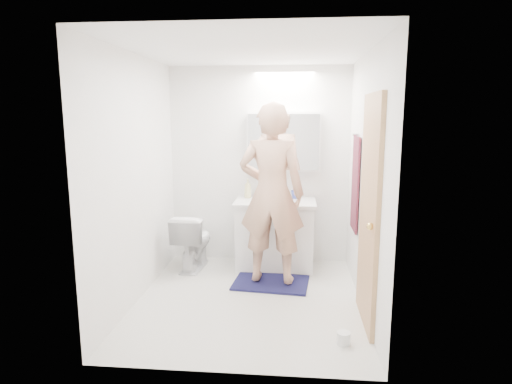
# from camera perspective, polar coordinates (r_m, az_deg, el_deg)

# --- Properties ---
(floor) EXTENTS (2.50, 2.50, 0.00)m
(floor) POSITION_cam_1_polar(r_m,az_deg,el_deg) (4.44, -0.96, -14.04)
(floor) COLOR silver
(floor) RESTS_ON ground
(ceiling) EXTENTS (2.50, 2.50, 0.00)m
(ceiling) POSITION_cam_1_polar(r_m,az_deg,el_deg) (4.09, -1.07, 18.32)
(ceiling) COLOR white
(ceiling) RESTS_ON floor
(wall_back) EXTENTS (2.50, 0.00, 2.50)m
(wall_back) POSITION_cam_1_polar(r_m,az_deg,el_deg) (5.33, 0.43, 3.49)
(wall_back) COLOR white
(wall_back) RESTS_ON floor
(wall_front) EXTENTS (2.50, 0.00, 2.50)m
(wall_front) POSITION_cam_1_polar(r_m,az_deg,el_deg) (2.88, -3.69, -2.31)
(wall_front) COLOR white
(wall_front) RESTS_ON floor
(wall_left) EXTENTS (0.00, 2.50, 2.50)m
(wall_left) POSITION_cam_1_polar(r_m,az_deg,el_deg) (4.35, -15.57, 1.61)
(wall_left) COLOR white
(wall_left) RESTS_ON floor
(wall_right) EXTENTS (0.00, 2.50, 2.50)m
(wall_right) POSITION_cam_1_polar(r_m,az_deg,el_deg) (4.13, 14.36, 1.21)
(wall_right) COLOR white
(wall_right) RESTS_ON floor
(vanity_cabinet) EXTENTS (0.90, 0.55, 0.78)m
(vanity_cabinet) POSITION_cam_1_polar(r_m,az_deg,el_deg) (5.20, 2.52, -5.81)
(vanity_cabinet) COLOR white
(vanity_cabinet) RESTS_ON floor
(countertop) EXTENTS (0.95, 0.58, 0.04)m
(countertop) POSITION_cam_1_polar(r_m,az_deg,el_deg) (5.10, 2.55, -1.38)
(countertop) COLOR silver
(countertop) RESTS_ON vanity_cabinet
(sink_basin) EXTENTS (0.36, 0.36, 0.03)m
(sink_basin) POSITION_cam_1_polar(r_m,az_deg,el_deg) (5.12, 2.57, -0.93)
(sink_basin) COLOR white
(sink_basin) RESTS_ON countertop
(faucet) EXTENTS (0.02, 0.02, 0.16)m
(faucet) POSITION_cam_1_polar(r_m,az_deg,el_deg) (5.29, 2.67, 0.16)
(faucet) COLOR silver
(faucet) RESTS_ON countertop
(medicine_cabinet) EXTENTS (0.88, 0.14, 0.70)m
(medicine_cabinet) POSITION_cam_1_polar(r_m,az_deg,el_deg) (5.21, 3.68, 6.63)
(medicine_cabinet) COLOR white
(medicine_cabinet) RESTS_ON wall_back
(mirror_panel) EXTENTS (0.84, 0.01, 0.66)m
(mirror_panel) POSITION_cam_1_polar(r_m,az_deg,el_deg) (5.14, 3.66, 6.58)
(mirror_panel) COLOR silver
(mirror_panel) RESTS_ON medicine_cabinet
(toilet) EXTENTS (0.43, 0.69, 0.68)m
(toilet) POSITION_cam_1_polar(r_m,az_deg,el_deg) (5.23, -8.33, -6.39)
(toilet) COLOR white
(toilet) RESTS_ON floor
(bath_rug) EXTENTS (0.85, 0.63, 0.02)m
(bath_rug) POSITION_cam_1_polar(r_m,az_deg,el_deg) (4.81, 2.00, -11.90)
(bath_rug) COLOR #141841
(bath_rug) RESTS_ON floor
(person) EXTENTS (0.74, 0.52, 1.90)m
(person) POSITION_cam_1_polar(r_m,az_deg,el_deg) (4.53, 2.07, -0.25)
(person) COLOR tan
(person) RESTS_ON bath_rug
(door) EXTENTS (0.04, 0.80, 2.00)m
(door) POSITION_cam_1_polar(r_m,az_deg,el_deg) (3.82, 14.75, -2.57)
(door) COLOR tan
(door) RESTS_ON wall_right
(door_knob) EXTENTS (0.06, 0.06, 0.06)m
(door_knob) POSITION_cam_1_polar(r_m,az_deg,el_deg) (3.54, 14.87, -4.42)
(door_knob) COLOR gold
(door_knob) RESTS_ON door
(towel) EXTENTS (0.02, 0.42, 1.00)m
(towel) POSITION_cam_1_polar(r_m,az_deg,el_deg) (4.67, 12.99, 1.05)
(towel) COLOR #111D38
(towel) RESTS_ON wall_right
(towel_hook) EXTENTS (0.07, 0.02, 0.02)m
(towel_hook) POSITION_cam_1_polar(r_m,az_deg,el_deg) (4.62, 13.09, 7.43)
(towel_hook) COLOR silver
(towel_hook) RESTS_ON wall_right
(soap_bottle_a) EXTENTS (0.11, 0.11, 0.23)m
(soap_bottle_a) POSITION_cam_1_polar(r_m,az_deg,el_deg) (5.25, -1.10, 0.47)
(soap_bottle_a) COLOR #D3CC88
(soap_bottle_a) RESTS_ON countertop
(soap_bottle_b) EXTENTS (0.10, 0.10, 0.16)m
(soap_bottle_b) POSITION_cam_1_polar(r_m,az_deg,el_deg) (5.27, 0.85, 0.09)
(soap_bottle_b) COLOR #517CAF
(soap_bottle_b) RESTS_ON countertop
(toothbrush_cup) EXTENTS (0.12, 0.12, 0.10)m
(toothbrush_cup) POSITION_cam_1_polar(r_m,az_deg,el_deg) (5.24, 5.19, -0.33)
(toothbrush_cup) COLOR #3A4AB0
(toothbrush_cup) RESTS_ON countertop
(toilet_paper_roll) EXTENTS (0.11, 0.11, 0.10)m
(toilet_paper_roll) POSITION_cam_1_polar(r_m,az_deg,el_deg) (3.73, 11.49, -18.41)
(toilet_paper_roll) COLOR white
(toilet_paper_roll) RESTS_ON floor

